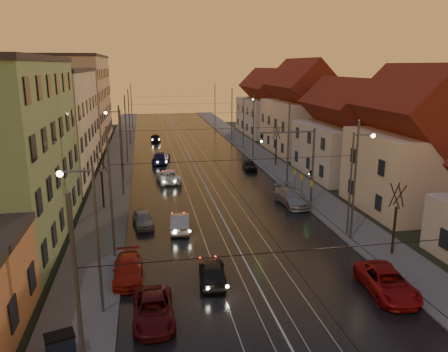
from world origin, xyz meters
TOP-DOWN VIEW (x-y plane):
  - ground at (0.00, 0.00)m, footprint 160.00×160.00m
  - road at (0.00, 40.00)m, footprint 16.00×120.00m
  - sidewalk_left at (-10.00, 40.00)m, footprint 4.00×120.00m
  - sidewalk_right at (10.00, 40.00)m, footprint 4.00×120.00m
  - tram_rail_0 at (-2.20, 40.00)m, footprint 0.06×120.00m
  - tram_rail_1 at (-0.77, 40.00)m, footprint 0.06×120.00m
  - tram_rail_2 at (0.77, 40.00)m, footprint 0.06×120.00m
  - tram_rail_3 at (2.20, 40.00)m, footprint 0.06×120.00m
  - apartment_left_2 at (-17.50, 34.00)m, footprint 10.00×20.00m
  - apartment_left_3 at (-17.50, 58.00)m, footprint 10.00×24.00m
  - house_right_1 at (17.00, 15.00)m, footprint 8.67×10.20m
  - house_right_2 at (17.00, 28.00)m, footprint 9.18×12.24m
  - house_right_3 at (17.00, 43.00)m, footprint 9.18×14.28m
  - house_right_4 at (17.00, 61.00)m, footprint 9.18×16.32m
  - catenary_pole_l_0 at (-8.60, -6.00)m, footprint 0.16×0.16m
  - catenary_pole_l_1 at (-8.60, 9.00)m, footprint 0.16×0.16m
  - catenary_pole_r_1 at (8.60, 9.00)m, footprint 0.16×0.16m
  - catenary_pole_l_2 at (-8.60, 24.00)m, footprint 0.16×0.16m
  - catenary_pole_r_2 at (8.60, 24.00)m, footprint 0.16×0.16m
  - catenary_pole_l_3 at (-8.60, 39.00)m, footprint 0.16×0.16m
  - catenary_pole_r_3 at (8.60, 39.00)m, footprint 0.16×0.16m
  - catenary_pole_l_4 at (-8.60, 54.00)m, footprint 0.16×0.16m
  - catenary_pole_r_4 at (8.60, 54.00)m, footprint 0.16×0.16m
  - catenary_pole_l_5 at (-8.60, 72.00)m, footprint 0.16×0.16m
  - catenary_pole_r_5 at (8.60, 72.00)m, footprint 0.16×0.16m
  - street_lamp_0 at (-9.10, 2.00)m, footprint 1.75×0.32m
  - street_lamp_1 at (9.10, 10.00)m, footprint 1.75×0.32m
  - street_lamp_2 at (-9.10, 30.00)m, footprint 1.75×0.32m
  - street_lamp_3 at (9.10, 46.00)m, footprint 1.75×0.32m
  - traffic_light_mast at (7.99, 18.00)m, footprint 5.30×0.32m
  - bare_tree_0 at (-10.20, 20.00)m, footprint 1.09×1.09m
  - bare_tree_1 at (10.20, 6.00)m, footprint 1.09×1.09m
  - bare_tree_2 at (10.40, 34.00)m, footprint 1.09×1.09m
  - driving_car_0 at (-2.59, 4.41)m, footprint 2.00×4.09m
  - driving_car_1 at (-3.79, 13.30)m, footprint 1.82×4.27m
  - driving_car_2 at (-3.85, 28.35)m, footprint 2.80×5.13m
  - driving_car_3 at (-4.21, 38.49)m, footprint 2.82×5.47m
  - driving_car_4 at (-4.42, 55.66)m, footprint 1.63×4.01m
  - parked_left_1 at (-6.20, 0.91)m, footprint 2.12×4.52m
  - parked_left_2 at (-7.60, 5.74)m, footprint 1.80×4.36m
  - parked_left_3 at (-6.70, 14.78)m, footprint 1.91×3.79m
  - parked_right_0 at (7.04, 1.30)m, footprint 2.72×5.18m
  - parked_right_1 at (7.09, 17.97)m, footprint 2.43×5.37m
  - parked_right_2 at (6.52, 32.40)m, footprint 1.61×3.64m
  - dumpster at (-10.30, -1.56)m, footprint 1.38×1.12m

SIDE VIEW (x-z plane):
  - ground at x=0.00m, z-range 0.00..0.00m
  - road at x=0.00m, z-range 0.00..0.04m
  - tram_rail_0 at x=-2.20m, z-range 0.04..0.07m
  - tram_rail_1 at x=-0.77m, z-range 0.04..0.07m
  - tram_rail_2 at x=0.77m, z-range 0.04..0.07m
  - tram_rail_3 at x=2.20m, z-range 0.04..0.07m
  - sidewalk_left at x=-10.00m, z-range 0.00..0.15m
  - sidewalk_right at x=10.00m, z-range 0.00..0.15m
  - parked_right_2 at x=6.52m, z-range 0.00..1.22m
  - parked_left_3 at x=-6.70m, z-range 0.00..1.24m
  - parked_left_1 at x=-6.20m, z-range 0.00..1.25m
  - parked_left_2 at x=-7.60m, z-range 0.00..1.26m
  - driving_car_0 at x=-2.59m, z-range 0.00..1.34m
  - driving_car_4 at x=-4.42m, z-range 0.00..1.36m
  - driving_car_2 at x=-3.85m, z-range 0.00..1.37m
  - driving_car_1 at x=-3.79m, z-range 0.00..1.37m
  - parked_right_0 at x=7.04m, z-range 0.00..1.39m
  - dumpster at x=-10.30m, z-range 0.15..1.25m
  - driving_car_3 at x=-4.21m, z-range 0.00..1.52m
  - parked_right_1 at x=7.09m, z-range 0.00..1.53m
  - bare_tree_0 at x=-10.20m, z-range -0.07..5.04m
  - bare_tree_1 at x=10.20m, z-range -0.07..5.04m
  - bare_tree_2 at x=10.40m, z-range -0.07..5.04m
  - catenary_pole_l_0 at x=-8.60m, z-range 0.00..9.00m
  - catenary_pole_l_1 at x=-8.60m, z-range 0.00..9.00m
  - catenary_pole_r_1 at x=8.60m, z-range 0.00..9.00m
  - catenary_pole_l_2 at x=-8.60m, z-range 0.00..9.00m
  - catenary_pole_r_2 at x=8.60m, z-range 0.00..9.00m
  - catenary_pole_l_3 at x=-8.60m, z-range 0.00..9.00m
  - catenary_pole_r_3 at x=8.60m, z-range 0.00..9.00m
  - catenary_pole_l_4 at x=-8.60m, z-range 0.00..9.00m
  - catenary_pole_r_4 at x=8.60m, z-range 0.00..9.00m
  - catenary_pole_l_5 at x=-8.60m, z-range 0.00..9.00m
  - catenary_pole_r_5 at x=8.60m, z-range 0.00..9.00m
  - traffic_light_mast at x=7.99m, z-range 1.00..8.20m
  - house_right_2 at x=17.00m, z-range 0.04..9.24m
  - street_lamp_0 at x=-9.10m, z-range 0.89..8.89m
  - street_lamp_1 at x=9.10m, z-range 0.89..8.89m
  - street_lamp_2 at x=-9.10m, z-range 0.89..8.89m
  - street_lamp_3 at x=9.10m, z-range 0.89..8.89m
  - house_right_4 at x=17.00m, z-range 0.05..10.05m
  - house_right_1 at x=17.00m, z-range 0.05..10.85m
  - house_right_3 at x=17.00m, z-range 0.05..11.55m
  - apartment_left_2 at x=-17.50m, z-range 0.00..12.00m
  - apartment_left_3 at x=-17.50m, z-range 0.00..14.00m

